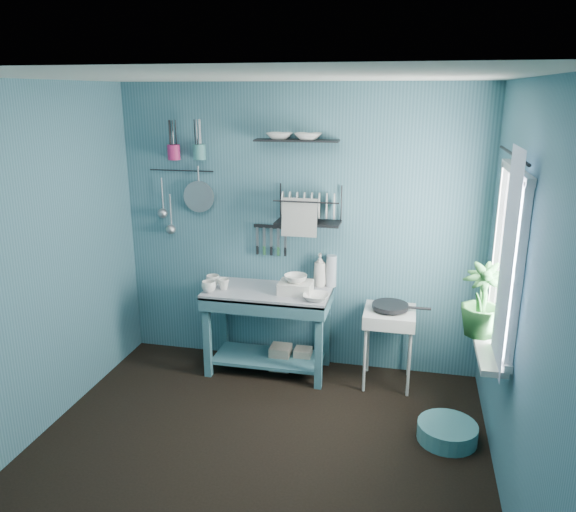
% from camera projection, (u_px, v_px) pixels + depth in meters
% --- Properties ---
extents(floor, '(3.20, 3.20, 0.00)m').
position_uv_depth(floor, '(254.00, 456.00, 3.88)').
color(floor, black).
rests_on(floor, ground).
extents(ceiling, '(3.20, 3.20, 0.00)m').
position_uv_depth(ceiling, '(247.00, 76.00, 3.17)').
color(ceiling, silver).
rests_on(ceiling, ground).
extents(wall_back, '(3.20, 0.00, 3.20)m').
position_uv_depth(wall_back, '(299.00, 230.00, 4.93)').
color(wall_back, '#396776').
rests_on(wall_back, ground).
extents(wall_front, '(3.20, 0.00, 3.20)m').
position_uv_depth(wall_front, '(140.00, 413.00, 2.12)').
color(wall_front, '#396776').
rests_on(wall_front, ground).
extents(wall_left, '(0.00, 3.00, 3.00)m').
position_uv_depth(wall_left, '(27.00, 268.00, 3.86)').
color(wall_left, '#396776').
rests_on(wall_left, ground).
extents(wall_right, '(0.00, 3.00, 3.00)m').
position_uv_depth(wall_right, '(521.00, 305.00, 3.19)').
color(wall_right, '#396776').
rests_on(wall_right, ground).
extents(work_counter, '(1.13, 0.66, 0.77)m').
position_uv_depth(work_counter, '(268.00, 331.00, 4.97)').
color(work_counter, '#376975').
rests_on(work_counter, floor).
extents(mug_left, '(0.12, 0.12, 0.10)m').
position_uv_depth(mug_left, '(209.00, 287.00, 4.80)').
color(mug_left, white).
rests_on(mug_left, work_counter).
extents(mug_mid, '(0.14, 0.14, 0.09)m').
position_uv_depth(mug_mid, '(224.00, 284.00, 4.87)').
color(mug_mid, white).
rests_on(mug_mid, work_counter).
extents(mug_right, '(0.17, 0.17, 0.10)m').
position_uv_depth(mug_right, '(213.00, 281.00, 4.95)').
color(mug_right, white).
rests_on(mug_right, work_counter).
extents(wash_tub, '(0.28, 0.22, 0.10)m').
position_uv_depth(wash_tub, '(296.00, 287.00, 4.78)').
color(wash_tub, silver).
rests_on(wash_tub, work_counter).
extents(tub_bowl, '(0.20, 0.19, 0.06)m').
position_uv_depth(tub_bowl, '(296.00, 278.00, 4.75)').
color(tub_bowl, white).
rests_on(tub_bowl, wash_tub).
extents(soap_bottle, '(0.12, 0.12, 0.30)m').
position_uv_depth(soap_bottle, '(320.00, 270.00, 4.92)').
color(soap_bottle, silver).
rests_on(soap_bottle, work_counter).
extents(water_bottle, '(0.09, 0.09, 0.28)m').
position_uv_depth(water_bottle, '(331.00, 271.00, 4.92)').
color(water_bottle, silver).
rests_on(water_bottle, work_counter).
extents(counter_bowl, '(0.22, 0.22, 0.05)m').
position_uv_depth(counter_bowl, '(316.00, 297.00, 4.62)').
color(counter_bowl, white).
rests_on(counter_bowl, work_counter).
extents(hotplate_stand, '(0.47, 0.47, 0.67)m').
position_uv_depth(hotplate_stand, '(388.00, 347.00, 4.75)').
color(hotplate_stand, silver).
rests_on(hotplate_stand, floor).
extents(frying_pan, '(0.30, 0.30, 0.03)m').
position_uv_depth(frying_pan, '(390.00, 306.00, 4.65)').
color(frying_pan, black).
rests_on(frying_pan, hotplate_stand).
extents(knife_strip, '(0.32, 0.03, 0.03)m').
position_uv_depth(knife_strip, '(271.00, 227.00, 4.94)').
color(knife_strip, black).
rests_on(knife_strip, wall_back).
extents(dish_rack, '(0.57, 0.28, 0.32)m').
position_uv_depth(dish_rack, '(308.00, 205.00, 4.71)').
color(dish_rack, black).
rests_on(dish_rack, wall_back).
extents(upper_shelf, '(0.71, 0.21, 0.01)m').
position_uv_depth(upper_shelf, '(297.00, 140.00, 4.61)').
color(upper_shelf, black).
rests_on(upper_shelf, wall_back).
extents(shelf_bowl_left, '(0.23, 0.23, 0.05)m').
position_uv_depth(shelf_bowl_left, '(280.00, 141.00, 4.65)').
color(shelf_bowl_left, white).
rests_on(shelf_bowl_left, upper_shelf).
extents(shelf_bowl_right, '(0.23, 0.23, 0.05)m').
position_uv_depth(shelf_bowl_right, '(308.00, 135.00, 4.58)').
color(shelf_bowl_right, white).
rests_on(shelf_bowl_right, upper_shelf).
extents(utensil_cup_magenta, '(0.11, 0.11, 0.13)m').
position_uv_depth(utensil_cup_magenta, '(174.00, 152.00, 4.90)').
color(utensil_cup_magenta, '#B7215D').
rests_on(utensil_cup_magenta, wall_back).
extents(utensil_cup_teal, '(0.11, 0.11, 0.13)m').
position_uv_depth(utensil_cup_teal, '(199.00, 152.00, 4.85)').
color(utensil_cup_teal, teal).
rests_on(utensil_cup_teal, wall_back).
extents(colander, '(0.28, 0.03, 0.28)m').
position_uv_depth(colander, '(199.00, 197.00, 4.99)').
color(colander, '#9B9DA3').
rests_on(colander, wall_back).
extents(ladle_outer, '(0.01, 0.01, 0.30)m').
position_uv_depth(ladle_outer, '(162.00, 194.00, 5.08)').
color(ladle_outer, '#9B9DA3').
rests_on(ladle_outer, wall_back).
extents(ladle_inner, '(0.01, 0.01, 0.30)m').
position_uv_depth(ladle_inner, '(171.00, 211.00, 5.10)').
color(ladle_inner, '#9B9DA3').
rests_on(ladle_inner, wall_back).
extents(hook_rail, '(0.60, 0.01, 0.01)m').
position_uv_depth(hook_rail, '(181.00, 171.00, 4.98)').
color(hook_rail, black).
rests_on(hook_rail, wall_back).
extents(window_glass, '(0.00, 1.10, 1.10)m').
position_uv_depth(window_glass, '(509.00, 258.00, 3.57)').
color(window_glass, white).
rests_on(window_glass, wall_right).
extents(windowsill, '(0.16, 0.95, 0.04)m').
position_uv_depth(windowsill, '(486.00, 341.00, 3.76)').
color(windowsill, silver).
rests_on(windowsill, wall_right).
extents(curtain, '(0.00, 1.35, 1.35)m').
position_uv_depth(curtain, '(506.00, 263.00, 3.29)').
color(curtain, white).
rests_on(curtain, wall_right).
extents(curtain_rod, '(0.02, 1.05, 0.02)m').
position_uv_depth(curtain_rod, '(513.00, 155.00, 3.40)').
color(curtain_rod, black).
rests_on(curtain_rod, wall_right).
extents(potted_plant, '(0.36, 0.36, 0.50)m').
position_uv_depth(potted_plant, '(482.00, 300.00, 3.74)').
color(potted_plant, '#245B27').
rests_on(potted_plant, windowsill).
extents(storage_tin_large, '(0.18, 0.18, 0.22)m').
position_uv_depth(storage_tin_large, '(281.00, 357.00, 5.07)').
color(storage_tin_large, gray).
rests_on(storage_tin_large, floor).
extents(storage_tin_small, '(0.15, 0.15, 0.20)m').
position_uv_depth(storage_tin_small, '(303.00, 359.00, 5.06)').
color(storage_tin_small, gray).
rests_on(storage_tin_small, floor).
extents(floor_basin, '(0.43, 0.43, 0.13)m').
position_uv_depth(floor_basin, '(447.00, 432.00, 4.03)').
color(floor_basin, teal).
rests_on(floor_basin, floor).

